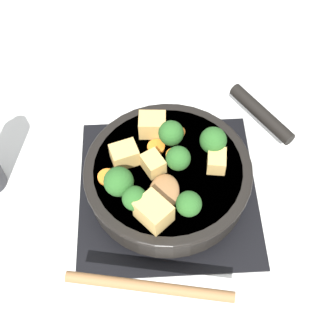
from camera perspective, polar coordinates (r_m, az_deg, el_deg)
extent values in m
plane|color=silver|center=(0.83, 0.00, -2.94)|extent=(2.40, 2.40, 0.00)
cube|color=black|center=(0.82, 0.00, -2.80)|extent=(0.31, 0.31, 0.01)
torus|color=black|center=(0.81, 0.00, -2.24)|extent=(0.24, 0.24, 0.01)
cube|color=black|center=(0.81, 0.00, -2.24)|extent=(0.01, 0.23, 0.01)
cube|color=black|center=(0.81, 0.00, -2.24)|extent=(0.23, 0.01, 0.01)
cylinder|color=black|center=(0.78, 0.00, -1.04)|extent=(0.27, 0.27, 0.05)
cylinder|color=#5B3316|center=(0.78, 0.00, -0.89)|extent=(0.24, 0.24, 0.04)
torus|color=black|center=(0.76, 0.00, -0.16)|extent=(0.28, 0.28, 0.01)
cylinder|color=black|center=(0.86, 11.32, 6.52)|extent=(0.10, 0.14, 0.02)
ellipsoid|color=olive|center=(0.73, -0.50, -2.99)|extent=(0.06, 0.08, 0.01)
cylinder|color=olive|center=(0.67, -2.27, -14.26)|extent=(0.23, 0.06, 0.02)
cube|color=tan|center=(0.76, 5.91, 1.03)|extent=(0.03, 0.04, 0.03)
cube|color=tan|center=(0.70, -1.76, -5.36)|extent=(0.06, 0.06, 0.04)
cube|color=tan|center=(0.76, -5.32, 1.62)|extent=(0.05, 0.05, 0.03)
cube|color=tan|center=(0.79, -1.92, 5.28)|extent=(0.05, 0.04, 0.04)
cube|color=tan|center=(0.75, -1.82, 0.29)|extent=(0.04, 0.05, 0.03)
cylinder|color=#709956|center=(0.72, 2.49, -5.19)|extent=(0.01, 0.01, 0.01)
sphere|color=#285B23|center=(0.70, 2.55, -4.39)|extent=(0.04, 0.04, 0.04)
cylinder|color=#709956|center=(0.78, 0.37, 3.32)|extent=(0.01, 0.01, 0.01)
sphere|color=#285B23|center=(0.77, 0.38, 4.28)|extent=(0.04, 0.04, 0.04)
cylinder|color=#709956|center=(0.72, -4.00, -4.49)|extent=(0.01, 0.01, 0.01)
sphere|color=#285B23|center=(0.70, -4.10, -3.70)|extent=(0.04, 0.04, 0.04)
cylinder|color=#709956|center=(0.78, 5.40, 2.40)|extent=(0.01, 0.01, 0.01)
sphere|color=#285B23|center=(0.76, 5.54, 3.38)|extent=(0.04, 0.04, 0.04)
cylinder|color=#709956|center=(0.76, 1.22, 0.36)|extent=(0.01, 0.01, 0.01)
sphere|color=#285B23|center=(0.74, 1.25, 1.25)|extent=(0.04, 0.04, 0.04)
cylinder|color=#709956|center=(0.74, -5.87, -2.60)|extent=(0.01, 0.01, 0.01)
sphere|color=#285B23|center=(0.72, -6.04, -1.66)|extent=(0.05, 0.05, 0.05)
cylinder|color=orange|center=(0.80, 1.31, 4.40)|extent=(0.02, 0.02, 0.01)
cylinder|color=orange|center=(0.77, 0.81, 1.55)|extent=(0.03, 0.03, 0.01)
cylinder|color=orange|center=(0.75, -7.45, -1.09)|extent=(0.03, 0.03, 0.01)
cylinder|color=orange|center=(0.78, -1.46, 2.59)|extent=(0.03, 0.03, 0.01)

